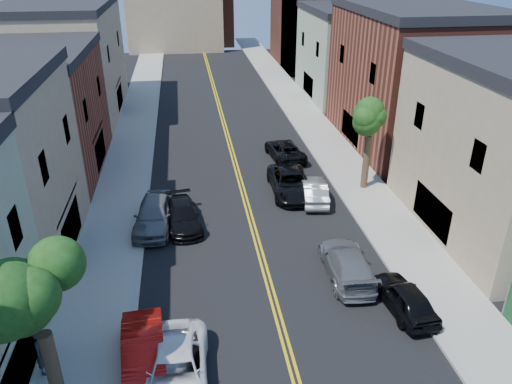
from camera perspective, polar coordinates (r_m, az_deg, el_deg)
name	(u,v)px	position (r m, az deg, el deg)	size (l,w,h in m)	color
sidewalk_left	(130,146)	(40.71, -14.31, 5.16)	(3.20, 100.00, 0.15)	gray
sidewalk_right	(323,136)	(42.00, 7.73, 6.41)	(3.20, 100.00, 0.15)	gray
curb_left	(153,145)	(40.55, -11.84, 5.34)	(0.30, 100.00, 0.15)	gray
curb_right	(302,137)	(41.57, 5.39, 6.32)	(0.30, 100.00, 0.15)	gray
bldg_left_brick	(26,117)	(36.96, -24.98, 7.80)	(9.00, 12.00, 8.00)	brown
bldg_left_tan_far	(65,63)	(49.96, -21.16, 13.72)	(9.00, 16.00, 9.50)	#998466
bldg_right_brick	(410,81)	(40.94, 17.36, 12.15)	(9.00, 14.00, 10.00)	brown
bldg_right_palegrn	(352,55)	(53.77, 10.99, 15.21)	(9.00, 12.00, 8.50)	gray
church	(334,8)	(68.24, 8.97, 20.21)	(16.20, 14.20, 22.60)	#4C2319
backdrop_left	(174,8)	(80.31, -9.40, 20.18)	(14.00, 8.00, 12.00)	#998466
backdrop_center	(200,12)	(84.46, -6.47, 19.96)	(10.00, 8.00, 10.00)	brown
tree_left_mid	(28,264)	(14.86, -24.84, -7.53)	(5.20, 5.20, 9.29)	#382A1C
tree_right_far	(373,103)	(31.28, 13.31, 9.91)	(4.40, 4.40, 8.03)	#382A1C
red_sedan	(144,353)	(19.76, -12.83, -17.70)	(1.54, 4.43, 1.46)	#B3100B
white_pickup	(176,372)	(18.93, -9.26, -19.80)	(2.35, 5.09, 1.42)	white
grey_car_left	(154,214)	(28.29, -11.70, -2.53)	(1.99, 4.95, 1.69)	#5C5F64
black_car_left	(183,216)	(28.25, -8.42, -2.74)	(1.80, 4.44, 1.29)	black
grey_car_right	(347,263)	(24.24, 10.46, -8.10)	(2.01, 4.95, 1.44)	slate
black_car_right	(405,297)	(22.79, 16.78, -11.57)	(1.58, 3.94, 1.34)	black
silver_car_right	(314,191)	(30.95, 6.70, 0.17)	(1.44, 4.14, 1.36)	#9D9FA4
dark_car_right_far	(285,150)	(37.10, 3.35, 4.85)	(2.19, 4.76, 1.32)	black
black_suv_lane	(291,183)	(31.69, 4.02, 1.06)	(2.45, 5.32, 1.48)	black
pedestrian_left	(42,352)	(20.39, -23.44, -16.53)	(0.69, 0.45, 1.90)	#2B2A33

